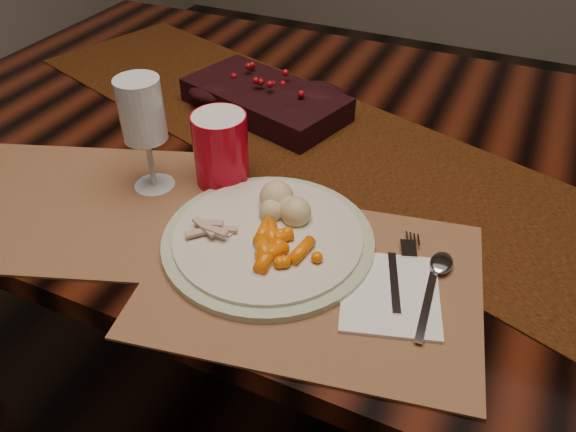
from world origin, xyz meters
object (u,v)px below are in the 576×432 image
at_px(centerpiece, 265,96).
at_px(napkin, 390,293).
at_px(turkey_shreds, 208,231).
at_px(red_cup, 221,149).
at_px(wine_glass, 146,136).
at_px(dining_table, 347,295).
at_px(mashed_potatoes, 284,203).
at_px(baby_carrots, 283,255).
at_px(dinner_plate, 268,238).
at_px(placemat_main, 313,278).

distance_m(centerpiece, napkin, 0.53).
distance_m(turkey_shreds, red_cup, 0.16).
xyz_separation_m(napkin, wine_glass, (-0.42, 0.08, 0.09)).
bearing_deg(turkey_shreds, dining_table, 71.19).
height_order(dining_table, mashed_potatoes, mashed_potatoes).
distance_m(baby_carrots, mashed_potatoes, 0.10).
bearing_deg(napkin, mashed_potatoes, 141.74).
bearing_deg(dinner_plate, red_cup, 141.11).
relative_size(centerpiece, wine_glass, 1.68).
relative_size(dinner_plate, baby_carrots, 2.49).
distance_m(baby_carrots, wine_glass, 0.30).
bearing_deg(wine_glass, red_cup, 30.64).
bearing_deg(dining_table, dinner_plate, -97.14).
xyz_separation_m(baby_carrots, napkin, (0.14, 0.02, -0.02)).
distance_m(centerpiece, placemat_main, 0.47).
distance_m(centerpiece, baby_carrots, 0.45).
height_order(dining_table, red_cup, red_cup).
relative_size(dining_table, red_cup, 15.15).
xyz_separation_m(dining_table, napkin, (0.15, -0.32, 0.38)).
bearing_deg(turkey_shreds, baby_carrots, -2.70).
xyz_separation_m(placemat_main, turkey_shreds, (-0.16, 0.00, 0.02)).
bearing_deg(red_cup, napkin, -22.58).
distance_m(placemat_main, dinner_plate, 0.09).
bearing_deg(mashed_potatoes, red_cup, 155.77).
bearing_deg(dinner_plate, turkey_shreds, -155.63).
height_order(placemat_main, red_cup, red_cup).
height_order(dining_table, wine_glass, wine_glass).
height_order(placemat_main, dinner_plate, dinner_plate).
relative_size(centerpiece, baby_carrots, 2.61).
xyz_separation_m(mashed_potatoes, wine_glass, (-0.23, 0.01, 0.05)).
xyz_separation_m(red_cup, wine_glass, (-0.10, -0.06, 0.03)).
xyz_separation_m(centerpiece, napkin, (0.37, -0.38, -0.03)).
xyz_separation_m(centerpiece, red_cup, (0.05, -0.25, 0.03)).
bearing_deg(wine_glass, centerpiece, 80.52).
distance_m(centerpiece, turkey_shreds, 0.40).
bearing_deg(napkin, dining_table, 97.80).
bearing_deg(dining_table, placemat_main, -82.03).
relative_size(centerpiece, dinner_plate, 1.05).
distance_m(mashed_potatoes, red_cup, 0.15).
height_order(baby_carrots, turkey_shreds, baby_carrots).
bearing_deg(mashed_potatoes, centerpiece, 120.79).
height_order(dinner_plate, mashed_potatoes, mashed_potatoes).
relative_size(dining_table, centerpiece, 5.69).
bearing_deg(placemat_main, dining_table, 87.44).
bearing_deg(baby_carrots, napkin, 6.08).
bearing_deg(red_cup, placemat_main, -33.48).
distance_m(dinner_plate, red_cup, 0.18).
bearing_deg(wine_glass, turkey_shreds, -29.16).
relative_size(placemat_main, wine_glass, 2.33).
bearing_deg(napkin, red_cup, 140.47).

